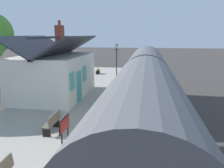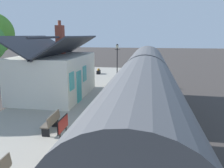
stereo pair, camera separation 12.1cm
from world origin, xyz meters
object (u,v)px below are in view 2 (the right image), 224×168
(bench_mid_platform, at_px, (51,122))
(planter_bench_left, at_px, (122,77))
(planter_under_sign, at_px, (94,116))
(planter_by_door, at_px, (99,71))
(train, at_px, (144,96))
(lamp_post_platform, at_px, (117,54))
(station_sign_board, at_px, (63,127))
(planter_bench_right, at_px, (65,77))
(station_building, at_px, (55,74))

(bench_mid_platform, distance_m, planter_bench_left, 13.41)
(planter_under_sign, height_order, planter_by_door, planter_by_door)
(train, bearing_deg, lamp_post_platform, 14.72)
(train, distance_m, bench_mid_platform, 4.73)
(station_sign_board, bearing_deg, planter_bench_left, -1.16)
(bench_mid_platform, bearing_deg, planter_bench_right, 17.57)
(planter_bench_left, bearing_deg, station_sign_board, 178.84)
(train, distance_m, station_sign_board, 4.92)
(planter_by_door, relative_size, station_sign_board, 0.54)
(bench_mid_platform, distance_m, planter_under_sign, 2.30)
(planter_bench_right, bearing_deg, train, -140.03)
(planter_bench_left, height_order, planter_bench_right, planter_bench_right)
(planter_bench_left, xyz_separation_m, station_sign_board, (-15.41, 0.31, 0.92))
(station_building, xyz_separation_m, planter_bench_right, (5.00, 1.15, -1.17))
(planter_by_door, bearing_deg, planter_bench_right, 156.43)
(station_building, relative_size, planter_bench_left, 6.65)
(train, bearing_deg, station_sign_board, 145.19)
(planter_under_sign, height_order, planter_bench_right, planter_bench_right)
(planter_bench_left, bearing_deg, train, -167.63)
(planter_under_sign, relative_size, planter_by_door, 0.95)
(lamp_post_platform, distance_m, station_sign_board, 15.73)
(planter_bench_left, bearing_deg, planter_under_sign, 179.68)
(train, xyz_separation_m, bench_mid_platform, (-1.93, 4.22, -0.93))
(lamp_post_platform, bearing_deg, planter_under_sign, -177.62)
(planter_bench_left, relative_size, planter_under_sign, 1.33)
(planter_bench_left, bearing_deg, planter_bench_right, 111.78)
(train, relative_size, planter_by_door, 21.85)
(planter_under_sign, xyz_separation_m, planter_by_door, (14.57, 3.05, 0.03))
(train, xyz_separation_m, planter_bench_left, (11.37, 2.49, -1.14))
(station_building, relative_size, station_sign_board, 4.51)
(planter_by_door, distance_m, lamp_post_platform, 4.24)
(station_building, height_order, station_sign_board, station_building)
(planter_bench_right, bearing_deg, planter_under_sign, -151.57)
(planter_under_sign, height_order, station_sign_board, station_sign_board)
(planter_bench_right, relative_size, station_sign_board, 0.51)
(bench_mid_platform, height_order, planter_bench_right, bench_mid_platform)
(planter_by_door, bearing_deg, planter_bench_left, -132.45)
(train, bearing_deg, planter_bench_left, 12.37)
(bench_mid_platform, bearing_deg, planter_by_door, 4.90)
(station_building, height_order, planter_bench_left, station_building)
(station_building, bearing_deg, planter_bench_right, 12.96)
(station_building, bearing_deg, planter_by_door, -5.79)
(station_building, bearing_deg, bench_mid_platform, -158.86)
(bench_mid_platform, height_order, lamp_post_platform, lamp_post_platform)
(planter_bench_right, xyz_separation_m, lamp_post_platform, (2.37, -4.71, 2.05))
(train, relative_size, planter_bench_left, 17.33)
(planter_bench_left, distance_m, planter_under_sign, 11.72)
(planter_bench_right, xyz_separation_m, station_sign_board, (-13.30, -4.96, 0.73))
(station_building, height_order, planter_under_sign, station_building)
(lamp_post_platform, bearing_deg, planter_bench_left, -115.46)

